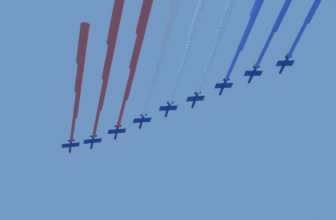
{
  "coord_description": "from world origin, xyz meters",
  "views": [
    {
      "loc": [
        -122.12,
        -2.6,
        46.3
      ],
      "look_at": [
        0.0,
        0.0,
        186.12
      ],
      "focal_mm": 45.2,
      "sensor_mm": 36.0,
      "label": 1
    }
  ],
  "objects_px": {
    "jet_port_inner": "(109,57)",
    "jet_port_outer": "(227,12)",
    "jet_starboard_mid": "(198,14)",
    "jet_lead": "(80,74)",
    "jet_port_mid": "(170,25)",
    "jet_starboard_inner": "(137,47)"
  },
  "relations": [
    {
      "from": "jet_port_inner",
      "to": "jet_lead",
      "type": "bearing_deg",
      "value": 53.76
    },
    {
      "from": "jet_lead",
      "to": "jet_port_outer",
      "type": "relative_size",
      "value": 1.03
    },
    {
      "from": "jet_port_inner",
      "to": "jet_starboard_mid",
      "type": "height_order",
      "value": "jet_starboard_mid"
    },
    {
      "from": "jet_starboard_inner",
      "to": "jet_port_inner",
      "type": "bearing_deg",
      "value": 69.33
    },
    {
      "from": "jet_port_mid",
      "to": "jet_port_outer",
      "type": "height_order",
      "value": "jet_port_outer"
    },
    {
      "from": "jet_port_inner",
      "to": "jet_port_outer",
      "type": "xyz_separation_m",
      "value": [
        -18.0,
        -45.2,
        1.48
      ]
    },
    {
      "from": "jet_port_mid",
      "to": "jet_starboard_mid",
      "type": "xyz_separation_m",
      "value": [
        -3.73,
        -10.47,
        1.24
      ]
    },
    {
      "from": "jet_port_inner",
      "to": "jet_port_outer",
      "type": "bearing_deg",
      "value": -111.72
    },
    {
      "from": "jet_lead",
      "to": "jet_port_inner",
      "type": "xyz_separation_m",
      "value": [
        -10.04,
        -13.7,
        -3.24
      ]
    },
    {
      "from": "jet_lead",
      "to": "jet_starboard_mid",
      "type": "height_order",
      "value": "jet_lead"
    },
    {
      "from": "jet_lead",
      "to": "jet_port_inner",
      "type": "height_order",
      "value": "jet_lead"
    },
    {
      "from": "jet_starboard_mid",
      "to": "jet_starboard_inner",
      "type": "bearing_deg",
      "value": 61.27
    },
    {
      "from": "jet_starboard_mid",
      "to": "jet_port_outer",
      "type": "bearing_deg",
      "value": -95.2
    },
    {
      "from": "jet_starboard_inner",
      "to": "jet_port_mid",
      "type": "relative_size",
      "value": 0.94
    },
    {
      "from": "jet_port_mid",
      "to": "jet_port_outer",
      "type": "xyz_separation_m",
      "value": [
        -4.69,
        -21.01,
        0.46
      ]
    },
    {
      "from": "jet_port_inner",
      "to": "jet_starboard_inner",
      "type": "xyz_separation_m",
      "value": [
        -4.31,
        -11.42,
        0.28
      ]
    },
    {
      "from": "jet_lead",
      "to": "jet_starboard_mid",
      "type": "relative_size",
      "value": 0.93
    },
    {
      "from": "jet_port_mid",
      "to": "jet_port_outer",
      "type": "bearing_deg",
      "value": -102.58
    },
    {
      "from": "jet_lead",
      "to": "jet_port_outer",
      "type": "bearing_deg",
      "value": -115.46
    },
    {
      "from": "jet_starboard_inner",
      "to": "jet_starboard_mid",
      "type": "xyz_separation_m",
      "value": [
        -12.73,
        -23.23,
        1.98
      ]
    },
    {
      "from": "jet_port_mid",
      "to": "jet_starboard_mid",
      "type": "bearing_deg",
      "value": -109.61
    },
    {
      "from": "jet_port_inner",
      "to": "jet_port_outer",
      "type": "relative_size",
      "value": 1.12
    }
  ]
}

